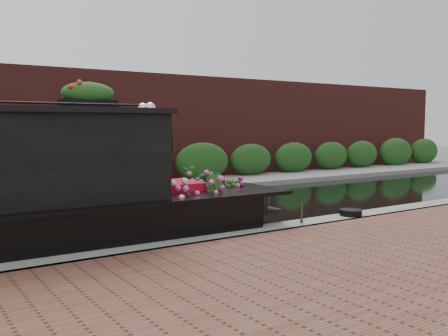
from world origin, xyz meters
TOP-DOWN VIEW (x-y plane):
  - ground at (0.00, 0.00)m, footprint 80.00×80.00m
  - near_bank_coping at (0.00, -3.30)m, footprint 40.00×0.60m
  - near_bank_pavers at (0.00, -7.00)m, footprint 40.00×7.00m
  - far_bank_path at (0.00, 4.20)m, footprint 40.00×2.40m
  - far_hedge at (0.00, 5.10)m, footprint 40.00×1.10m
  - far_brick_wall at (0.00, 7.20)m, footprint 40.00×1.00m
  - rope_fender at (1.51, -1.93)m, footprint 0.33×0.36m
  - coiled_mooring_rope at (3.00, -3.28)m, footprint 0.45×0.45m

SIDE VIEW (x-z plane):
  - ground at x=0.00m, z-range 0.00..0.00m
  - near_bank_coping at x=0.00m, z-range -0.25..0.25m
  - near_bank_pavers at x=0.00m, z-range -0.25..0.25m
  - far_bank_path at x=0.00m, z-range -0.17..0.17m
  - far_hedge at x=0.00m, z-range -1.40..1.40m
  - far_brick_wall at x=0.00m, z-range -4.00..4.00m
  - rope_fender at x=1.51m, z-range 0.00..0.33m
  - coiled_mooring_rope at x=3.00m, z-range 0.25..0.37m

